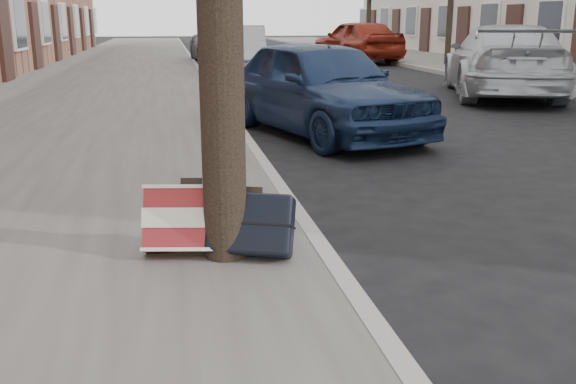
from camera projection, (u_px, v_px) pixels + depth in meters
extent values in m
plane|color=black|center=(549.00, 294.00, 3.92)|extent=(120.00, 120.00, 0.00)
cube|color=slate|center=(113.00, 78.00, 17.49)|extent=(5.00, 70.00, 0.12)
cube|color=slate|center=(502.00, 72.00, 19.52)|extent=(4.00, 70.00, 0.12)
cube|color=black|center=(208.00, 231.00, 4.68)|extent=(0.85, 0.85, 0.02)
cube|color=maroon|center=(191.00, 220.00, 4.21)|extent=(0.65, 0.43, 0.46)
cube|color=black|center=(250.00, 223.00, 4.16)|extent=(0.65, 0.51, 0.45)
imported|color=#162748|center=(321.00, 87.00, 9.13)|extent=(2.73, 4.33, 1.37)
imported|color=#9EA0A6|center=(240.00, 50.00, 19.14)|extent=(2.00, 4.49, 1.43)
imported|color=#3E3F44|center=(225.00, 45.00, 23.39)|extent=(2.41, 4.95, 1.36)
imported|color=#AAAEB1|center=(503.00, 61.00, 13.63)|extent=(3.73, 5.61, 1.51)
imported|color=maroon|center=(357.00, 41.00, 24.23)|extent=(2.77, 4.99, 1.61)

